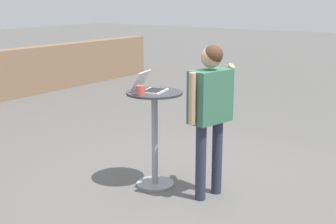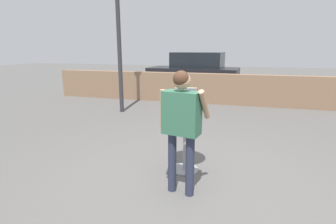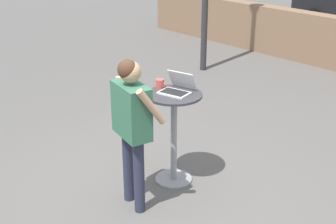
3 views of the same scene
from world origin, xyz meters
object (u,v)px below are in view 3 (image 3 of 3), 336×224
Objects in this scene: laptop at (177,88)px; standing_person at (132,116)px; cafe_table at (174,128)px; coffee_mug at (160,84)px.

laptop is 0.25× the size of standing_person.
cafe_table is 0.51m from coffee_mug.
standing_person is (0.32, -0.66, -0.10)m from coffee_mug.
coffee_mug is (-0.22, -0.05, 0.00)m from laptop.
cafe_table is 0.67× the size of standing_person.
laptop reaches higher than coffee_mug.
coffee_mug is at bearing 178.19° from cafe_table.
laptop is (-0.01, 0.06, 0.45)m from cafe_table.
coffee_mug is 0.08× the size of standing_person.
laptop is 0.23m from coffee_mug.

